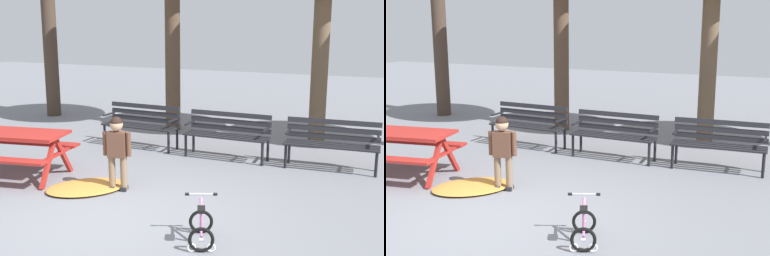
# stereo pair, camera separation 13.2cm
# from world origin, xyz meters

# --- Properties ---
(ground) EXTENTS (36.00, 36.00, 0.00)m
(ground) POSITION_xyz_m (0.00, 0.00, 0.00)
(ground) COLOR slate
(picnic_table) EXTENTS (2.00, 1.62, 0.79)m
(picnic_table) POSITION_xyz_m (-2.32, 0.96, 0.59)
(picnic_table) COLOR maroon
(picnic_table) RESTS_ON ground
(park_bench_far_left) EXTENTS (1.62, 0.54, 0.85)m
(park_bench_far_left) POSITION_xyz_m (-1.32, 3.60, 0.51)
(park_bench_far_left) COLOR #232328
(park_bench_far_left) RESTS_ON ground
(park_bench_left) EXTENTS (1.61, 0.50, 0.85)m
(park_bench_left) POSITION_xyz_m (0.57, 3.45, 0.51)
(park_bench_left) COLOR #232328
(park_bench_left) RESTS_ON ground
(park_bench_right) EXTENTS (1.62, 0.52, 0.85)m
(park_bench_right) POSITION_xyz_m (2.47, 3.49, 0.51)
(park_bench_right) COLOR #232328
(park_bench_right) RESTS_ON ground
(child_standing) EXTENTS (0.43, 0.22, 1.15)m
(child_standing) POSITION_xyz_m (-0.37, 1.06, 0.68)
(child_standing) COLOR #7F664C
(child_standing) RESTS_ON ground
(kids_bicycle) EXTENTS (0.53, 0.63, 0.54)m
(kids_bicycle) POSITION_xyz_m (1.49, -0.17, 0.20)
(kids_bicycle) COLOR black
(kids_bicycle) RESTS_ON ground
(leaf_pile) EXTENTS (1.47, 1.48, 0.07)m
(leaf_pile) POSITION_xyz_m (-0.84, 0.90, 0.04)
(leaf_pile) COLOR #C68438
(leaf_pile) RESTS_ON ground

